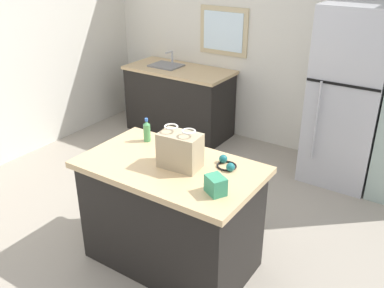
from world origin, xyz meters
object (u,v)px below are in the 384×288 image
shopping_bag (180,150)px  ear_defenders (227,164)px  small_box (216,185)px  refrigerator (349,97)px  kitchen_island (171,214)px  bottle (147,131)px

shopping_bag → ear_defenders: 0.36m
shopping_bag → small_box: (0.40, -0.17, -0.07)m
refrigerator → shopping_bag: (-0.64, -2.16, 0.10)m
shopping_bag → small_box: size_ratio=2.31×
kitchen_island → shopping_bag: bearing=11.9°
shopping_bag → small_box: 0.45m
small_box → bottle: size_ratio=0.68×
refrigerator → bottle: 2.24m
ear_defenders → shopping_bag: bearing=-147.0°
refrigerator → shopping_bag: size_ratio=5.93×
refrigerator → small_box: (-0.23, -2.33, 0.02)m
bottle → kitchen_island: bearing=-30.1°
shopping_bag → refrigerator: bearing=73.6°
kitchen_island → refrigerator: size_ratio=0.73×
bottle → ear_defenders: bearing=-2.2°
shopping_bag → kitchen_island: bearing=-168.1°
kitchen_island → ear_defenders: 0.63m
shopping_bag → bottle: bearing=156.0°
kitchen_island → ear_defenders: size_ratio=6.48×
refrigerator → ear_defenders: (-0.35, -1.97, -0.01)m
refrigerator → bottle: (-1.12, -1.94, 0.05)m
kitchen_island → refrigerator: refrigerator is taller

